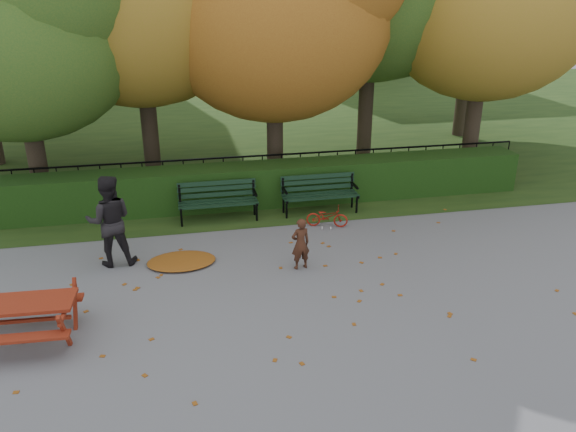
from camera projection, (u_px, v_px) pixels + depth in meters
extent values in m
plane|color=slate|center=(312.00, 292.00, 9.91)|extent=(90.00, 90.00, 0.00)
plane|color=#1A3110|center=(228.00, 121.00, 22.60)|extent=(90.00, 90.00, 0.00)
cube|color=black|center=(268.00, 184.00, 13.80)|extent=(13.00, 0.90, 1.00)
cube|color=black|center=(263.00, 190.00, 14.68)|extent=(14.00, 0.04, 0.04)
cube|color=black|center=(262.00, 156.00, 14.34)|extent=(14.00, 0.04, 0.04)
cylinder|color=black|center=(144.00, 182.00, 13.96)|extent=(0.03, 0.03, 1.00)
cylinder|color=black|center=(263.00, 174.00, 14.52)|extent=(0.03, 0.03, 1.00)
cylinder|color=black|center=(373.00, 167.00, 15.09)|extent=(0.03, 0.03, 1.00)
cylinder|color=black|center=(491.00, 160.00, 15.75)|extent=(0.03, 0.03, 1.00)
cylinder|color=black|center=(36.00, 150.00, 13.64)|extent=(0.44, 0.44, 2.62)
ellipsoid|color=#2A571E|center=(14.00, 29.00, 12.57)|extent=(5.60, 5.60, 5.04)
cylinder|color=black|center=(149.00, 124.00, 15.13)|extent=(0.44, 0.44, 3.15)
cylinder|color=black|center=(275.00, 131.00, 15.10)|extent=(0.44, 0.44, 2.80)
ellipsoid|color=#924D17|center=(274.00, 13.00, 13.96)|extent=(6.00, 6.00, 5.40)
cylinder|color=black|center=(366.00, 105.00, 16.71)|extent=(0.44, 0.44, 3.50)
cylinder|color=black|center=(473.00, 120.00, 15.95)|extent=(0.44, 0.44, 2.97)
ellipsoid|color=olive|center=(488.00, 0.00, 14.75)|extent=(5.80, 5.80, 5.22)
cylinder|color=black|center=(463.00, 91.00, 19.89)|extent=(0.44, 0.44, 3.15)
cube|color=black|center=(219.00, 206.00, 12.60)|extent=(1.80, 0.12, 0.04)
cube|color=black|center=(218.00, 203.00, 12.76)|extent=(1.80, 0.12, 0.04)
cube|color=black|center=(218.00, 200.00, 12.92)|extent=(1.80, 0.12, 0.04)
cube|color=black|center=(217.00, 194.00, 12.97)|extent=(1.80, 0.05, 0.10)
cube|color=black|center=(217.00, 188.00, 12.91)|extent=(1.80, 0.05, 0.10)
cube|color=black|center=(216.00, 183.00, 12.86)|extent=(1.80, 0.05, 0.10)
cube|color=black|center=(181.00, 206.00, 12.61)|extent=(0.05, 0.55, 0.06)
cube|color=black|center=(179.00, 193.00, 12.77)|extent=(0.05, 0.05, 0.41)
cylinder|color=black|center=(181.00, 218.00, 12.52)|extent=(0.05, 0.05, 0.44)
cylinder|color=black|center=(181.00, 212.00, 12.85)|extent=(0.05, 0.05, 0.44)
cube|color=black|center=(180.00, 198.00, 12.55)|extent=(0.05, 0.45, 0.04)
cube|color=black|center=(255.00, 201.00, 12.93)|extent=(0.05, 0.55, 0.06)
cube|color=black|center=(253.00, 188.00, 13.09)|extent=(0.05, 0.05, 0.41)
cylinder|color=black|center=(257.00, 212.00, 12.84)|extent=(0.05, 0.05, 0.44)
cylinder|color=black|center=(254.00, 206.00, 13.17)|extent=(0.05, 0.05, 0.44)
cube|color=black|center=(255.00, 193.00, 12.87)|extent=(0.05, 0.45, 0.04)
cube|color=black|center=(322.00, 198.00, 13.05)|extent=(1.80, 0.12, 0.04)
cube|color=black|center=(320.00, 196.00, 13.21)|extent=(1.80, 0.12, 0.04)
cube|color=black|center=(318.00, 193.00, 13.38)|extent=(1.80, 0.12, 0.04)
cube|color=black|center=(318.00, 187.00, 13.42)|extent=(1.80, 0.05, 0.10)
cube|color=black|center=(318.00, 181.00, 13.36)|extent=(1.80, 0.05, 0.10)
cube|color=black|center=(318.00, 176.00, 13.31)|extent=(1.80, 0.05, 0.10)
cube|color=black|center=(285.00, 199.00, 13.06)|extent=(0.05, 0.55, 0.06)
cube|color=black|center=(283.00, 186.00, 13.22)|extent=(0.05, 0.05, 0.41)
cylinder|color=black|center=(287.00, 210.00, 12.97)|extent=(0.05, 0.05, 0.44)
cylinder|color=black|center=(284.00, 204.00, 13.30)|extent=(0.05, 0.05, 0.44)
cube|color=black|center=(285.00, 190.00, 13.00)|extent=(0.05, 0.45, 0.04)
cube|color=black|center=(355.00, 194.00, 13.38)|extent=(0.05, 0.55, 0.06)
cube|color=black|center=(352.00, 181.00, 13.54)|extent=(0.05, 0.05, 0.41)
cylinder|color=black|center=(357.00, 204.00, 13.29)|extent=(0.05, 0.05, 0.44)
cylinder|color=black|center=(352.00, 199.00, 13.62)|extent=(0.05, 0.05, 0.44)
cube|color=black|center=(355.00, 186.00, 13.32)|extent=(0.05, 0.45, 0.04)
cube|color=maroon|center=(19.00, 304.00, 8.30)|extent=(1.61, 0.73, 0.05)
cube|color=maroon|center=(12.00, 339.00, 7.91)|extent=(1.58, 0.30, 0.04)
cube|color=maroon|center=(31.00, 301.00, 8.88)|extent=(1.58, 0.30, 0.04)
cube|color=maroon|center=(65.00, 332.00, 8.15)|extent=(0.07, 0.45, 0.77)
cube|color=maroon|center=(75.00, 304.00, 8.87)|extent=(0.07, 0.45, 0.77)
cube|color=maroon|center=(68.00, 304.00, 8.42)|extent=(0.11, 1.18, 0.05)
cube|color=maroon|center=(23.00, 321.00, 8.41)|extent=(1.40, 0.12, 0.05)
ellipsoid|color=brown|center=(181.00, 261.00, 10.92)|extent=(1.36, 0.96, 0.09)
imported|color=#3E2014|center=(300.00, 244.00, 10.56)|extent=(0.41, 0.31, 1.02)
imported|color=black|center=(110.00, 221.00, 10.60)|extent=(0.90, 0.71, 1.79)
imported|color=maroon|center=(327.00, 216.00, 12.53)|extent=(0.98, 0.59, 0.49)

